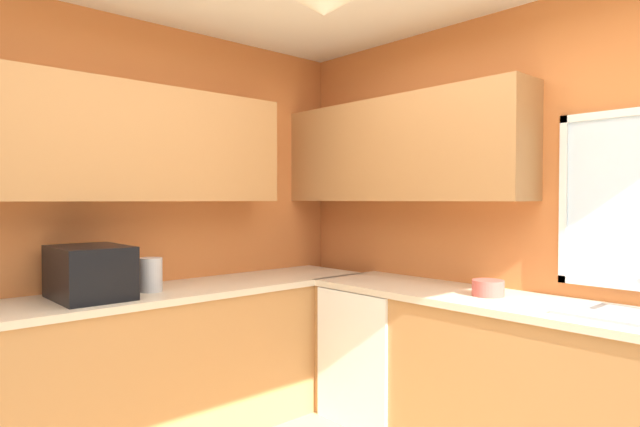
{
  "coord_description": "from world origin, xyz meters",
  "views": [
    {
      "loc": [
        1.42,
        -1.3,
        1.46
      ],
      "look_at": [
        -0.77,
        0.68,
        1.38
      ],
      "focal_mm": 29.68,
      "sensor_mm": 36.0,
      "label": 1
    }
  ],
  "objects_px": {
    "dishwasher": "(380,352)",
    "kettle": "(151,275)",
    "bowl": "(488,288)",
    "microwave": "(90,272)"
  },
  "relations": [
    {
      "from": "microwave",
      "to": "dishwasher",
      "type": "bearing_deg",
      "value": 68.36
    },
    {
      "from": "dishwasher",
      "to": "kettle",
      "type": "bearing_deg",
      "value": -115.89
    },
    {
      "from": "kettle",
      "to": "bowl",
      "type": "relative_size",
      "value": 1.13
    },
    {
      "from": "kettle",
      "to": "microwave",
      "type": "bearing_deg",
      "value": -93.32
    },
    {
      "from": "bowl",
      "to": "dishwasher",
      "type": "bearing_deg",
      "value": -177.78
    },
    {
      "from": "dishwasher",
      "to": "kettle",
      "type": "relative_size",
      "value": 4.34
    },
    {
      "from": "dishwasher",
      "to": "kettle",
      "type": "distance_m",
      "value": 1.58
    },
    {
      "from": "microwave",
      "to": "kettle",
      "type": "xyz_separation_m",
      "value": [
        0.02,
        0.34,
        -0.04
      ]
    },
    {
      "from": "kettle",
      "to": "dishwasher",
      "type": "bearing_deg",
      "value": 64.11
    },
    {
      "from": "microwave",
      "to": "kettle",
      "type": "bearing_deg",
      "value": 86.68
    }
  ]
}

